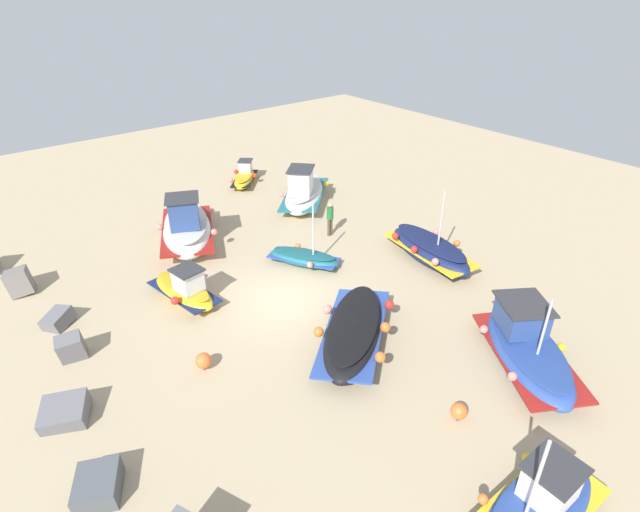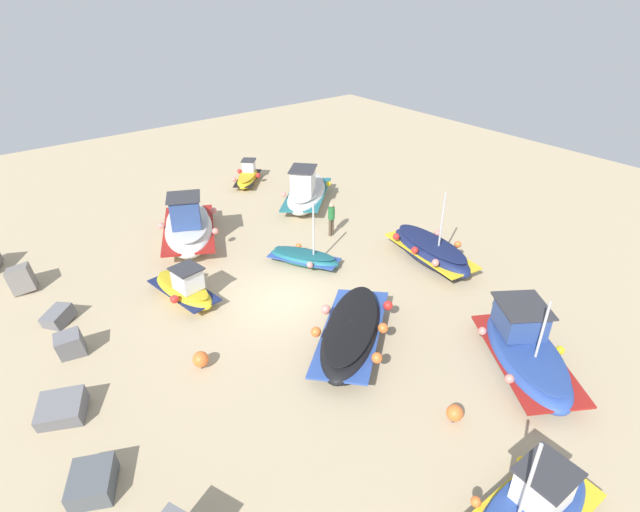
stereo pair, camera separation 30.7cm
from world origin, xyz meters
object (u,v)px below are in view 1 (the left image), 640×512
fishing_boat_2 (187,228)px  fishing_boat_4 (304,192)px  fishing_boat_8 (245,177)px  fishing_boat_1 (430,250)px  fishing_boat_3 (540,505)px  fishing_boat_6 (527,348)px  person_walking (330,217)px  mooring_buoy_0 (203,361)px  fishing_boat_5 (304,258)px  fishing_boat_0 (354,331)px  mooring_buoy_1 (459,411)px  fishing_boat_7 (185,289)px

fishing_boat_2 → fishing_boat_4: fishing_boat_2 is taller
fishing_boat_4 → fishing_boat_8: fishing_boat_4 is taller
fishing_boat_1 → fishing_boat_4: (8.30, 0.55, 0.17)m
fishing_boat_1 → fishing_boat_2: 11.11m
fishing_boat_4 → fishing_boat_8: 4.85m
fishing_boat_3 → fishing_boat_6: 5.59m
fishing_boat_6 → person_walking: fishing_boat_6 is taller
fishing_boat_1 → mooring_buoy_0: 10.95m
mooring_buoy_0 → fishing_boat_3: bearing=-159.2°
fishing_boat_5 → fishing_boat_6: fishing_boat_5 is taller
fishing_boat_0 → fishing_boat_3: size_ratio=1.35×
fishing_boat_0 → fishing_boat_6: size_ratio=1.04×
fishing_boat_0 → mooring_buoy_0: fishing_boat_0 is taller
mooring_buoy_1 → fishing_boat_8: bearing=-14.3°
fishing_boat_7 → fishing_boat_5: bearing=73.3°
fishing_boat_7 → mooring_buoy_0: size_ratio=5.60×
fishing_boat_3 → mooring_buoy_0: bearing=112.0°
fishing_boat_2 → fishing_boat_5: fishing_boat_5 is taller
fishing_boat_3 → fishing_boat_4: size_ratio=0.77×
fishing_boat_3 → fishing_boat_6: fishing_boat_3 is taller
fishing_boat_3 → person_walking: (14.07, -5.59, 0.43)m
person_walking → mooring_buoy_1: bearing=150.4°
fishing_boat_8 → mooring_buoy_1: (-19.50, 4.97, -0.06)m
fishing_boat_4 → fishing_boat_7: (-4.36, 9.11, -0.24)m
fishing_boat_2 → mooring_buoy_0: (-8.29, 3.53, -0.40)m
fishing_boat_1 → fishing_boat_3: 11.98m
fishing_boat_4 → fishing_boat_5: bearing=9.6°
fishing_boat_4 → mooring_buoy_1: 15.84m
fishing_boat_7 → person_walking: size_ratio=2.07×
fishing_boat_4 → fishing_boat_6: bearing=38.6°
fishing_boat_6 → mooring_buoy_0: bearing=86.2°
fishing_boat_0 → person_walking: (6.69, -4.58, 0.45)m
fishing_boat_5 → fishing_boat_6: size_ratio=0.66×
person_walking → mooring_buoy_0: person_walking is taller
fishing_boat_7 → fishing_boat_3: bearing=0.8°
mooring_buoy_0 → mooring_buoy_1: mooring_buoy_0 is taller
fishing_boat_0 → fishing_boat_6: fishing_boat_6 is taller
fishing_boat_0 → fishing_boat_2: fishing_boat_2 is taller
fishing_boat_7 → mooring_buoy_0: bearing=-26.8°
person_walking → mooring_buoy_1: person_walking is taller
fishing_boat_2 → fishing_boat_4: (0.03, -6.87, -0.04)m
fishing_boat_8 → fishing_boat_4: bearing=-127.1°
person_walking → fishing_boat_4: bearing=-25.9°
mooring_buoy_1 → fishing_boat_3: bearing=161.1°
mooring_buoy_1 → fishing_boat_7: bearing=17.7°
fishing_boat_7 → mooring_buoy_1: (-10.37, -3.31, -0.15)m
fishing_boat_0 → mooring_buoy_1: (-4.37, -0.01, -0.18)m
fishing_boat_3 → fishing_boat_6: size_ratio=0.77×
fishing_boat_6 → mooring_buoy_1: size_ratio=8.50×
fishing_boat_7 → fishing_boat_8: bearing=129.0°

